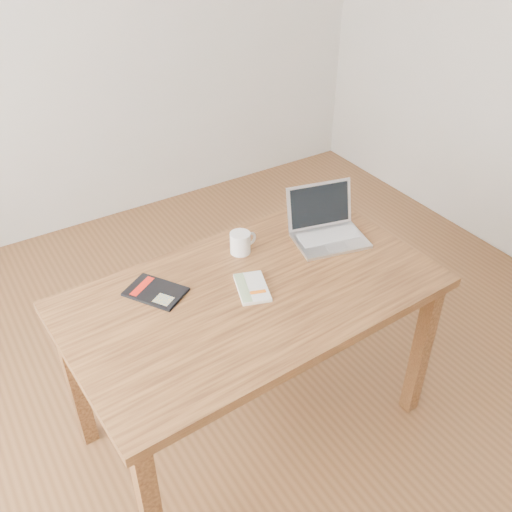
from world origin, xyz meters
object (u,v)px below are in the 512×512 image
black_guidebook (156,292)px  coffee_mug (241,242)px  laptop (326,227)px  white_guidebook (252,288)px  desk (253,309)px

black_guidebook → coffee_mug: coffee_mug is taller
black_guidebook → laptop: (0.76, -0.03, 0.04)m
coffee_mug → black_guidebook: bearing=-176.4°
coffee_mug → white_guidebook: bearing=-116.0°
white_guidebook → laptop: bearing=36.0°
white_guidebook → black_guidebook: white_guidebook is taller
white_guidebook → laptop: 0.47m
white_guidebook → laptop: size_ratio=0.60×
white_guidebook → desk: bearing=-69.8°
desk → white_guidebook: white_guidebook is taller
desk → laptop: (0.45, 0.15, 0.13)m
desk → white_guidebook: size_ratio=6.99×
desk → laptop: 0.49m
black_guidebook → coffee_mug: bearing=-23.9°
laptop → coffee_mug: bearing=179.0°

